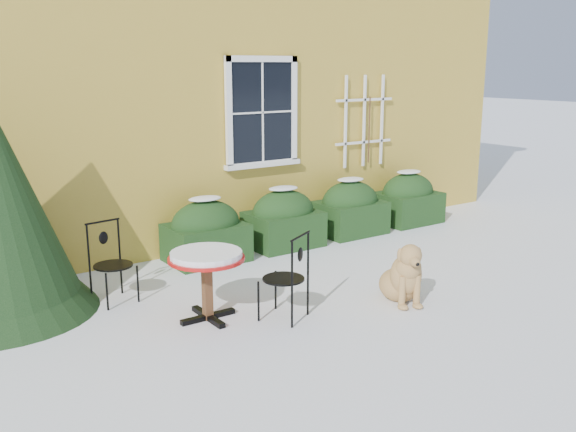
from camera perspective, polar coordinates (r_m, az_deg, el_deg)
ground at (r=7.18m, az=4.63°, el=-8.53°), size 80.00×80.00×0.00m
house at (r=12.85m, az=-16.11°, el=15.28°), size 12.40×8.40×6.40m
hedge_row at (r=9.94m, az=2.67°, el=0.15°), size 4.95×0.80×0.91m
bistro_table at (r=6.81m, az=-7.26°, el=-4.18°), size 0.81×0.81×0.76m
patio_chair_near at (r=6.83m, az=-0.10°, el=-5.41°), size 0.57×0.57×0.95m
patio_chair_far at (r=7.62m, az=-15.44°, el=-3.98°), size 0.47×0.46×0.93m
dog at (r=7.45m, az=10.26°, el=-5.38°), size 0.64×0.81×0.76m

